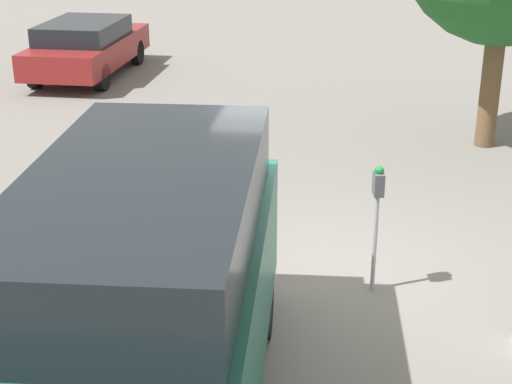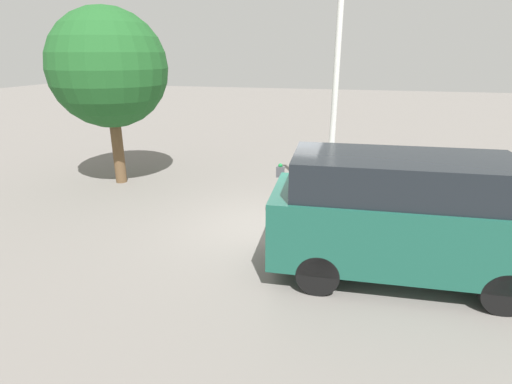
{
  "view_description": "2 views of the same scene",
  "coord_description": "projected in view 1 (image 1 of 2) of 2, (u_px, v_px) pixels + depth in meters",
  "views": [
    {
      "loc": [
        8.45,
        0.19,
        4.46
      ],
      "look_at": [
        -0.19,
        -0.97,
        0.98
      ],
      "focal_mm": 55.0,
      "sensor_mm": 36.0,
      "label": 1
    },
    {
      "loc": [
        1.93,
        -8.59,
        4.02
      ],
      "look_at": [
        -0.06,
        -0.67,
        1.17
      ],
      "focal_mm": 28.0,
      "sensor_mm": 36.0,
      "label": 2
    }
  ],
  "objects": [
    {
      "name": "parked_van",
      "position": [
        145.0,
        293.0,
        6.51
      ],
      "size": [
        4.89,
        2.2,
        2.33
      ],
      "rotation": [
        0.0,
        0.0,
        0.05
      ],
      "color": "#195142",
      "rests_on": "ground"
    },
    {
      "name": "parking_meter_near",
      "position": [
        377.0,
        200.0,
        8.75
      ],
      "size": [
        0.21,
        0.14,
        1.53
      ],
      "rotation": [
        0.0,
        0.0,
        0.15
      ],
      "color": "#9E9EA3",
      "rests_on": "ground"
    },
    {
      "name": "ground_plane",
      "position": [
        334.0,
        277.0,
        9.46
      ],
      "size": [
        80.0,
        80.0,
        0.0
      ],
      "primitive_type": "plane",
      "color": "slate"
    },
    {
      "name": "car_distant",
      "position": [
        87.0,
        46.0,
        18.89
      ],
      "size": [
        4.49,
        1.87,
        1.35
      ],
      "rotation": [
        0.0,
        0.0,
        3.13
      ],
      "color": "maroon",
      "rests_on": "ground"
    }
  ]
}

